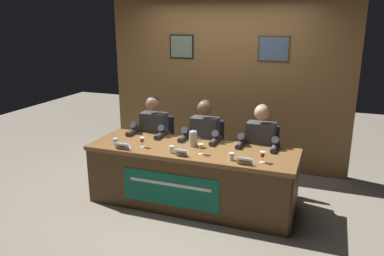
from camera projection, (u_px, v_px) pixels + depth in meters
ground_plane at (192, 203)px, 4.86m from camera, size 12.00×12.00×0.00m
wall_back_panelled at (226, 83)px, 5.87m from camera, size 3.76×0.14×2.60m
conference_table at (189, 169)px, 4.63m from camera, size 2.56×0.85×0.74m
chair_left at (158, 148)px, 5.54m from camera, size 0.44×0.45×0.92m
panelist_left at (152, 134)px, 5.28m from camera, size 0.51×0.48×1.24m
nameplate_left at (123, 146)px, 4.59m from camera, size 0.20×0.06×0.08m
juice_glass_left at (142, 140)px, 4.66m from camera, size 0.06×0.06×0.12m
water_cup_left at (115, 142)px, 4.75m from camera, size 0.06×0.06×0.08m
chair_center at (207, 154)px, 5.29m from camera, size 0.44×0.45×0.92m
panelist_center at (203, 139)px, 5.03m from camera, size 0.51×0.48×1.24m
nameplate_center at (182, 153)px, 4.36m from camera, size 0.15×0.06×0.08m
juice_glass_center at (201, 147)px, 4.41m from camera, size 0.06×0.06×0.12m
water_cup_center at (172, 150)px, 4.46m from camera, size 0.06×0.06×0.08m
chair_right at (261, 161)px, 5.04m from camera, size 0.44×0.45×0.92m
panelist_right at (259, 146)px, 4.78m from camera, size 0.51×0.48×1.24m
nameplate_right at (245, 161)px, 4.11m from camera, size 0.18×0.06×0.08m
juice_glass_right at (263, 155)px, 4.15m from camera, size 0.06×0.06×0.12m
water_cup_right at (231, 157)px, 4.23m from camera, size 0.06×0.06×0.08m
water_pitcher_central at (193, 139)px, 4.69m from camera, size 0.15×0.10×0.21m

